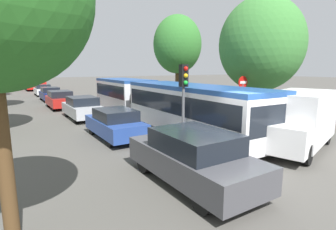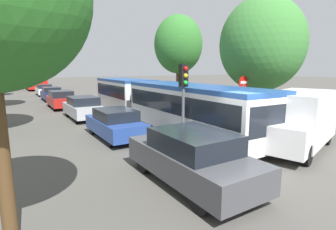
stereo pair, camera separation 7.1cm
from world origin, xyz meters
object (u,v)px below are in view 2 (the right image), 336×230
traffic_light (184,87)px  tree_right_mid (179,46)px  queued_car_white (44,90)px  queued_car_blue (115,123)px  city_bus_rear (34,80)px  queued_car_navy (52,94)px  direction_sign_post (248,80)px  queued_car_silver (83,107)px  no_entry_sign (243,93)px  articulated_bus (157,99)px  tree_right_near (262,47)px  queued_car_red (61,99)px  queued_car_graphite (192,157)px  white_van (298,118)px

traffic_light → tree_right_mid: 13.33m
queued_car_white → queued_car_blue: bearing=-179.7°
city_bus_rear → queued_car_white: city_bus_rear is taller
queued_car_navy → direction_sign_post: bearing=-155.4°
queued_car_silver → no_entry_sign: 10.05m
queued_car_white → direction_sign_post: size_ratio=1.09×
articulated_bus → tree_right_near: bearing=64.3°
no_entry_sign → tree_right_near: (2.03, 0.50, 2.65)m
traffic_light → tree_right_near: tree_right_near is taller
no_entry_sign → direction_sign_post: size_ratio=0.78×
queued_car_blue → tree_right_near: (9.17, -0.70, 3.82)m
queued_car_red → tree_right_mid: size_ratio=0.53×
queued_car_silver → tree_right_near: size_ratio=0.56×
queued_car_blue → direction_sign_post: size_ratio=1.11×
city_bus_rear → tree_right_near: bearing=-166.3°
tree_right_mid → queued_car_graphite: bearing=-123.1°
queued_car_graphite → queued_car_silver: size_ratio=1.06×
queued_car_silver → queued_car_navy: queued_car_silver is taller
articulated_bus → city_bus_rear: 34.04m
queued_car_silver → no_entry_sign: (7.15, -6.97, 1.14)m
queued_car_navy → tree_right_near: tree_right_near is taller
queued_car_navy → no_entry_sign: bearing=-158.5°
queued_car_blue → queued_car_red: (-0.36, 11.43, 0.03)m
white_van → queued_car_white: bearing=-95.4°
queued_car_blue → no_entry_sign: 7.34m
white_van → queued_car_red: bearing=-87.1°
queued_car_navy → no_entry_sign: 20.07m
queued_car_navy → queued_car_red: bearing=178.6°
city_bus_rear → no_entry_sign: 37.94m
queued_car_graphite → queued_car_white: bearing=0.3°
queued_car_navy → direction_sign_post: direction_sign_post is taller
queued_car_red → no_entry_sign: bearing=-149.4°
queued_car_graphite → direction_sign_post: (8.05, 5.18, 1.78)m
no_entry_sign → tree_right_mid: 10.12m
queued_car_graphite → queued_car_blue: size_ratio=1.11×
queued_car_blue → tree_right_mid: (9.17, 8.14, 4.49)m
queued_car_blue → traffic_light: 3.81m
tree_right_near → traffic_light: bearing=-164.3°
queued_car_red → queued_car_navy: size_ratio=1.05×
articulated_bus → queued_car_silver: (-3.51, 3.58, -0.68)m
city_bus_rear → queued_car_blue: size_ratio=2.91×
city_bus_rear → no_entry_sign: no_entry_sign is taller
queued_car_graphite → tree_right_near: size_ratio=0.59×
queued_car_blue → no_entry_sign: size_ratio=1.41×
queued_car_silver → traffic_light: 8.91m
articulated_bus → tree_right_near: 7.08m
queued_car_white → traffic_light: 26.30m
no_entry_sign → tree_right_mid: size_ratio=0.36×
no_entry_sign → city_bus_rear: bearing=-169.0°
queued_car_silver → queued_car_white: queued_car_silver is taller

